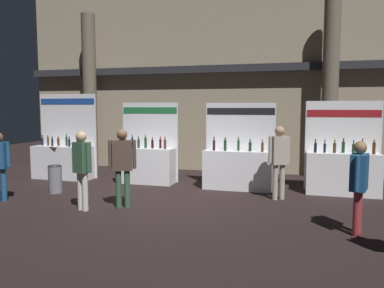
{
  "coord_description": "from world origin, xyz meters",
  "views": [
    {
      "loc": [
        3.07,
        -7.95,
        2.16
      ],
      "look_at": [
        0.63,
        0.75,
        1.28
      ],
      "focal_mm": 35.57,
      "sensor_mm": 36.0,
      "label": 1
    }
  ],
  "objects_px": {
    "exhibitor_booth_1": "(147,162)",
    "exhibitor_booth_2": "(238,166)",
    "exhibitor_booth_0": "(64,158)",
    "exhibitor_booth_3": "(343,170)",
    "visitor_0": "(122,161)",
    "visitor_4": "(359,179)",
    "trash_bin": "(55,179)",
    "visitor_6": "(279,156)",
    "visitor_3": "(82,164)"
  },
  "relations": [
    {
      "from": "exhibitor_booth_2",
      "to": "exhibitor_booth_0",
      "type": "bearing_deg",
      "value": 179.44
    },
    {
      "from": "exhibitor_booth_0",
      "to": "visitor_0",
      "type": "xyz_separation_m",
      "value": [
        3.25,
        -2.64,
        0.39
      ]
    },
    {
      "from": "visitor_0",
      "to": "trash_bin",
      "type": "bearing_deg",
      "value": -44.58
    },
    {
      "from": "visitor_3",
      "to": "visitor_4",
      "type": "distance_m",
      "value": 5.32
    },
    {
      "from": "exhibitor_booth_1",
      "to": "exhibitor_booth_2",
      "type": "relative_size",
      "value": 1.01
    },
    {
      "from": "visitor_6",
      "to": "trash_bin",
      "type": "bearing_deg",
      "value": -20.13
    },
    {
      "from": "exhibitor_booth_3",
      "to": "visitor_6",
      "type": "relative_size",
      "value": 1.34
    },
    {
      "from": "visitor_4",
      "to": "visitor_3",
      "type": "bearing_deg",
      "value": 104.34
    },
    {
      "from": "visitor_6",
      "to": "visitor_3",
      "type": "bearing_deg",
      "value": -0.69
    },
    {
      "from": "exhibitor_booth_2",
      "to": "exhibitor_booth_1",
      "type": "bearing_deg",
      "value": 177.57
    },
    {
      "from": "visitor_0",
      "to": "visitor_4",
      "type": "bearing_deg",
      "value": 149.88
    },
    {
      "from": "exhibitor_booth_0",
      "to": "visitor_3",
      "type": "relative_size",
      "value": 1.54
    },
    {
      "from": "exhibitor_booth_3",
      "to": "trash_bin",
      "type": "distance_m",
      "value": 7.2
    },
    {
      "from": "visitor_3",
      "to": "visitor_4",
      "type": "height_order",
      "value": "visitor_3"
    },
    {
      "from": "exhibitor_booth_0",
      "to": "exhibitor_booth_2",
      "type": "relative_size",
      "value": 1.13
    },
    {
      "from": "visitor_4",
      "to": "visitor_0",
      "type": "bearing_deg",
      "value": 99.28
    },
    {
      "from": "exhibitor_booth_2",
      "to": "visitor_6",
      "type": "height_order",
      "value": "exhibitor_booth_2"
    },
    {
      "from": "exhibitor_booth_1",
      "to": "exhibitor_booth_3",
      "type": "bearing_deg",
      "value": -0.38
    },
    {
      "from": "exhibitor_booth_2",
      "to": "visitor_6",
      "type": "xyz_separation_m",
      "value": [
        1.09,
        -0.91,
        0.42
      ]
    },
    {
      "from": "exhibitor_booth_1",
      "to": "visitor_6",
      "type": "distance_m",
      "value": 3.9
    },
    {
      "from": "exhibitor_booth_3",
      "to": "trash_bin",
      "type": "height_order",
      "value": "exhibitor_booth_3"
    },
    {
      "from": "visitor_0",
      "to": "exhibitor_booth_2",
      "type": "bearing_deg",
      "value": -152.78
    },
    {
      "from": "visitor_3",
      "to": "exhibitor_booth_2",
      "type": "bearing_deg",
      "value": -114.88
    },
    {
      "from": "trash_bin",
      "to": "visitor_4",
      "type": "bearing_deg",
      "value": -11.11
    },
    {
      "from": "exhibitor_booth_0",
      "to": "visitor_0",
      "type": "bearing_deg",
      "value": -39.12
    },
    {
      "from": "exhibitor_booth_1",
      "to": "visitor_4",
      "type": "bearing_deg",
      "value": -31.75
    },
    {
      "from": "exhibitor_booth_1",
      "to": "visitor_6",
      "type": "relative_size",
      "value": 1.33
    },
    {
      "from": "exhibitor_booth_0",
      "to": "visitor_3",
      "type": "xyz_separation_m",
      "value": [
        2.52,
        -3.03,
        0.36
      ]
    },
    {
      "from": "visitor_3",
      "to": "exhibitor_booth_3",
      "type": "bearing_deg",
      "value": -132.05
    },
    {
      "from": "exhibitor_booth_1",
      "to": "trash_bin",
      "type": "bearing_deg",
      "value": -133.06
    },
    {
      "from": "exhibitor_booth_2",
      "to": "visitor_4",
      "type": "height_order",
      "value": "exhibitor_booth_2"
    },
    {
      "from": "exhibitor_booth_3",
      "to": "visitor_4",
      "type": "bearing_deg",
      "value": -91.47
    },
    {
      "from": "visitor_4",
      "to": "trash_bin",
      "type": "bearing_deg",
      "value": 94.28
    },
    {
      "from": "visitor_0",
      "to": "exhibitor_booth_3",
      "type": "bearing_deg",
      "value": -174.28
    },
    {
      "from": "exhibitor_booth_3",
      "to": "visitor_3",
      "type": "relative_size",
      "value": 1.39
    },
    {
      "from": "trash_bin",
      "to": "exhibitor_booth_1",
      "type": "bearing_deg",
      "value": 46.94
    },
    {
      "from": "exhibitor_booth_2",
      "to": "visitor_4",
      "type": "xyz_separation_m",
      "value": [
        2.51,
        -3.08,
        0.36
      ]
    },
    {
      "from": "exhibitor_booth_1",
      "to": "trash_bin",
      "type": "distance_m",
      "value": 2.53
    },
    {
      "from": "exhibitor_booth_3",
      "to": "trash_bin",
      "type": "relative_size",
      "value": 3.31
    },
    {
      "from": "exhibitor_booth_0",
      "to": "exhibitor_booth_1",
      "type": "relative_size",
      "value": 1.12
    },
    {
      "from": "exhibitor_booth_2",
      "to": "visitor_0",
      "type": "relative_size",
      "value": 1.34
    },
    {
      "from": "exhibitor_booth_0",
      "to": "exhibitor_booth_1",
      "type": "height_order",
      "value": "exhibitor_booth_0"
    },
    {
      "from": "exhibitor_booth_1",
      "to": "visitor_4",
      "type": "distance_m",
      "value": 6.08
    },
    {
      "from": "exhibitor_booth_3",
      "to": "visitor_3",
      "type": "height_order",
      "value": "exhibitor_booth_3"
    },
    {
      "from": "exhibitor_booth_3",
      "to": "exhibitor_booth_0",
      "type": "bearing_deg",
      "value": -179.81
    },
    {
      "from": "exhibitor_booth_1",
      "to": "trash_bin",
      "type": "xyz_separation_m",
      "value": [
        -1.72,
        -1.84,
        -0.25
      ]
    },
    {
      "from": "exhibitor_booth_1",
      "to": "visitor_3",
      "type": "xyz_separation_m",
      "value": [
        -0.16,
        -3.09,
        0.38
      ]
    },
    {
      "from": "exhibitor_booth_2",
      "to": "trash_bin",
      "type": "height_order",
      "value": "exhibitor_booth_2"
    },
    {
      "from": "exhibitor_booth_2",
      "to": "trash_bin",
      "type": "distance_m",
      "value": 4.71
    },
    {
      "from": "visitor_0",
      "to": "exhibitor_booth_0",
      "type": "bearing_deg",
      "value": -63.13
    }
  ]
}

